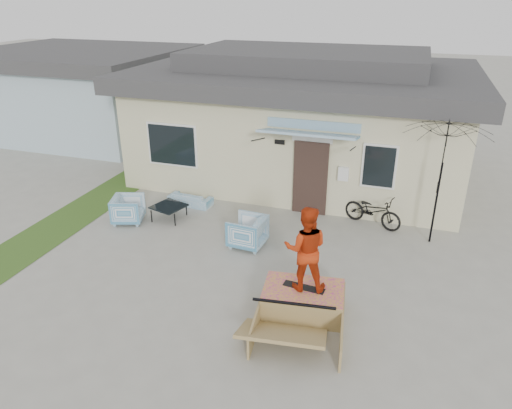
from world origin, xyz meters
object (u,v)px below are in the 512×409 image
(bicycle, at_px, (373,207))
(skate_ramp, at_px, (303,300))
(loveseat, at_px, (190,197))
(armchair_left, at_px, (128,208))
(armchair_right, at_px, (247,230))
(patio_umbrella, at_px, (440,177))
(coffee_table, at_px, (169,212))
(skateboard, at_px, (304,287))
(skater, at_px, (306,247))

(bicycle, distance_m, skate_ramp, 4.39)
(bicycle, relative_size, skate_ramp, 0.79)
(loveseat, bearing_deg, armchair_left, 58.29)
(armchair_right, height_order, patio_umbrella, patio_umbrella)
(armchair_right, height_order, bicycle, bicycle)
(loveseat, relative_size, coffee_table, 1.64)
(armchair_left, relative_size, armchair_right, 0.95)
(armchair_left, bearing_deg, coffee_table, -79.92)
(skateboard, bearing_deg, patio_umbrella, 62.88)
(bicycle, height_order, skate_ramp, bicycle)
(coffee_table, relative_size, patio_umbrella, 0.36)
(coffee_table, relative_size, skate_ramp, 0.38)
(armchair_left, height_order, armchair_right, armchair_right)
(armchair_right, xyz_separation_m, skater, (1.91, -2.12, 0.99))
(skateboard, bearing_deg, skate_ramp, -77.41)
(armchair_left, height_order, bicycle, bicycle)
(loveseat, xyz_separation_m, coffee_table, (-0.15, -1.04, -0.06))
(patio_umbrella, distance_m, skateboard, 4.61)
(armchair_right, height_order, skateboard, armchair_right)
(bicycle, height_order, skateboard, bicycle)
(loveseat, xyz_separation_m, skater, (4.31, -3.92, 1.16))
(armchair_right, relative_size, skater, 0.50)
(loveseat, bearing_deg, bicycle, -172.69)
(loveseat, distance_m, coffee_table, 1.05)
(loveseat, bearing_deg, patio_umbrella, -177.54)
(armchair_left, bearing_deg, loveseat, -53.44)
(patio_umbrella, bearing_deg, coffee_table, -172.70)
(armchair_left, bearing_deg, patio_umbrella, -97.82)
(skater, bearing_deg, armchair_right, -59.45)
(skater, bearing_deg, patio_umbrella, -133.92)
(armchair_left, distance_m, skate_ramp, 5.94)
(armchair_left, bearing_deg, skate_ramp, -131.93)
(coffee_table, height_order, patio_umbrella, patio_umbrella)
(loveseat, bearing_deg, skateboard, 141.59)
(coffee_table, bearing_deg, armchair_right, -16.47)
(skateboard, bearing_deg, skater, 0.00)
(armchair_right, height_order, skater, skater)
(bicycle, bearing_deg, skate_ramp, -170.81)
(skate_ramp, bearing_deg, bicycle, 70.95)
(armchair_left, bearing_deg, skater, -131.50)
(skateboard, bearing_deg, armchair_left, 161.79)
(loveseat, distance_m, armchair_left, 1.91)
(coffee_table, bearing_deg, loveseat, 81.82)
(bicycle, xyz_separation_m, skater, (-0.91, -4.23, 0.90))
(skate_ramp, xyz_separation_m, skater, (-0.01, 0.05, 1.16))
(armchair_left, distance_m, skater, 6.00)
(skateboard, distance_m, skater, 0.88)
(loveseat, height_order, armchair_left, armchair_left)
(armchair_right, bearing_deg, skate_ramp, 45.54)
(skater, bearing_deg, loveseat, -53.66)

